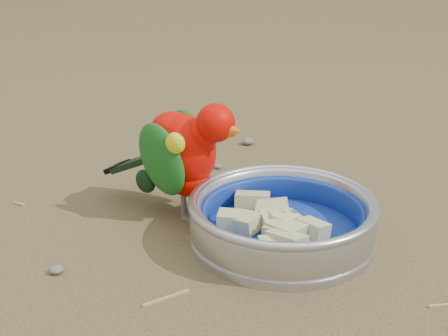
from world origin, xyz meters
TOP-DOWN VIEW (x-y plane):
  - ground at (0.00, 0.00)m, footprint 60.00×60.00m
  - food_bowl at (-0.02, 0.01)m, footprint 0.24×0.24m
  - bowl_wall at (-0.02, 0.01)m, footprint 0.24×0.24m
  - fruit_wedges at (-0.02, 0.01)m, footprint 0.14×0.14m
  - lory_parrot at (-0.09, 0.15)m, footprint 0.18×0.22m
  - ground_debris at (0.01, 0.06)m, footprint 0.90×0.80m

SIDE VIEW (x-z plane):
  - ground at x=0.00m, z-range 0.00..0.00m
  - ground_debris at x=0.01m, z-range 0.00..0.01m
  - food_bowl at x=-0.02m, z-range 0.00..0.02m
  - fruit_wedges at x=-0.02m, z-range 0.02..0.05m
  - bowl_wall at x=-0.02m, z-range 0.02..0.06m
  - lory_parrot at x=-0.09m, z-range 0.00..0.16m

